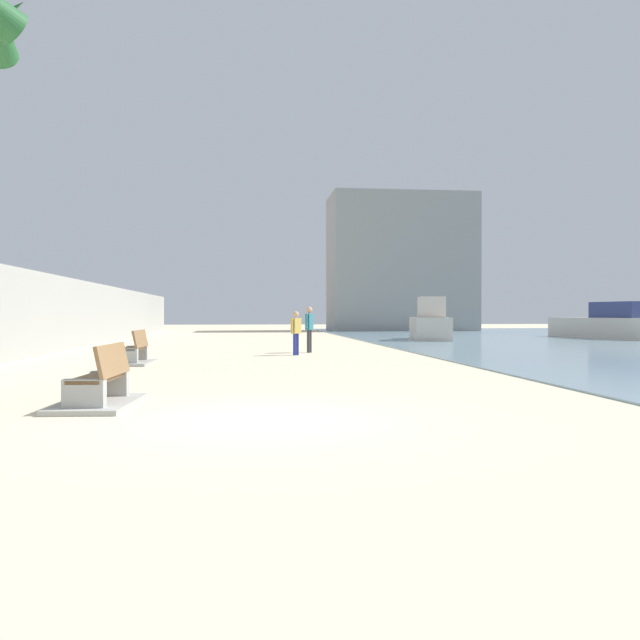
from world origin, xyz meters
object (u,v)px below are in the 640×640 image
(boat_far_right, at_px, (430,324))
(bench_near, at_px, (100,391))
(person_walking, at_px, (296,330))
(boat_far_left, at_px, (608,325))
(person_standing, at_px, (309,326))
(bench_far, at_px, (133,356))

(boat_far_right, bearing_deg, bench_near, -116.95)
(person_walking, bearing_deg, bench_near, -108.23)
(bench_near, bearing_deg, boat_far_left, 47.42)
(person_standing, bearing_deg, boat_far_left, 31.34)
(person_walking, xyz_separation_m, boat_far_right, (8.13, 11.67, 0.02))
(person_walking, bearing_deg, boat_far_right, 55.14)
(person_walking, distance_m, person_standing, 1.61)
(person_walking, bearing_deg, person_standing, 67.57)
(person_standing, height_order, boat_far_right, boat_far_right)
(person_walking, distance_m, boat_far_left, 22.54)
(bench_near, relative_size, bench_far, 1.01)
(bench_near, bearing_deg, boat_far_right, 63.05)
(bench_far, height_order, person_walking, person_walking)
(boat_far_left, bearing_deg, bench_far, -145.98)
(bench_far, xyz_separation_m, person_walking, (4.95, 3.47, 0.64))
(bench_far, distance_m, person_walking, 6.08)
(boat_far_left, height_order, boat_far_right, boat_far_right)
(person_walking, xyz_separation_m, boat_far_left, (18.74, 12.52, -0.05))
(bench_far, distance_m, boat_far_left, 28.59)
(bench_far, bearing_deg, person_walking, 35.02)
(bench_far, xyz_separation_m, boat_far_right, (13.08, 15.14, 0.66))
(bench_far, bearing_deg, boat_far_left, 34.02)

